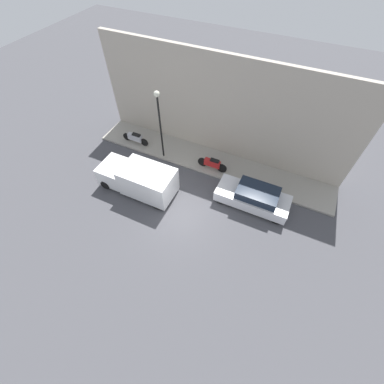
% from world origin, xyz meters
% --- Properties ---
extents(ground_plane, '(60.00, 60.00, 0.00)m').
position_xyz_m(ground_plane, '(0.00, 0.00, 0.00)').
color(ground_plane, '#47474C').
extents(sidewalk, '(2.48, 17.03, 0.14)m').
position_xyz_m(sidewalk, '(4.72, 0.00, 0.07)').
color(sidewalk, gray).
rests_on(sidewalk, ground_plane).
extents(building_facade, '(0.30, 17.03, 6.90)m').
position_xyz_m(building_facade, '(6.11, 0.00, 3.45)').
color(building_facade, '#B2A899').
rests_on(building_facade, ground_plane).
extents(parked_car, '(1.78, 4.40, 1.38)m').
position_xyz_m(parked_car, '(2.41, -3.76, 0.66)').
color(parked_car, silver).
rests_on(parked_car, ground_plane).
extents(delivery_van, '(2.01, 4.95, 1.93)m').
position_xyz_m(delivery_van, '(0.50, 3.17, 0.98)').
color(delivery_van, white).
rests_on(delivery_van, ground_plane).
extents(scooter_silver, '(0.30, 2.14, 0.85)m').
position_xyz_m(scooter_silver, '(4.13, 5.80, 0.60)').
color(scooter_silver, '#B7B7BF').
rests_on(scooter_silver, sidewalk).
extents(motorcycle_red, '(0.30, 2.09, 0.88)m').
position_xyz_m(motorcycle_red, '(4.02, -0.42, 0.62)').
color(motorcycle_red, '#B21E1E').
rests_on(motorcycle_red, sidewalk).
extents(streetlamp, '(0.37, 0.37, 4.98)m').
position_xyz_m(streetlamp, '(3.77, 3.24, 3.54)').
color(streetlamp, black).
rests_on(streetlamp, sidewalk).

